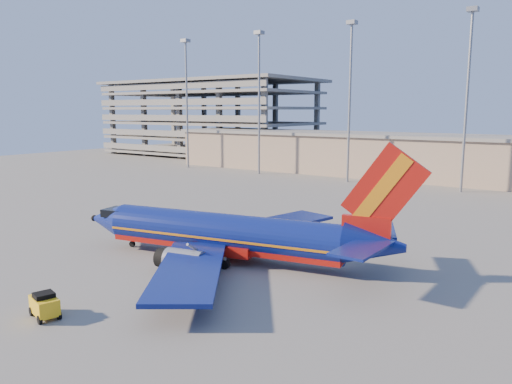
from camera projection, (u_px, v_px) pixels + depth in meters
ground at (201, 236)px, 52.38m from camera, size 220.00×220.00×0.00m
terminal_building at (450, 158)px, 92.53m from camera, size 122.00×16.00×8.50m
parking_garage at (211, 115)px, 145.49m from camera, size 62.00×32.00×21.40m
light_mast_row at (405, 83)px, 83.61m from camera, size 101.60×1.60×28.65m
aircraft_main at (231, 235)px, 43.57m from camera, size 31.44×29.94×10.76m
baggage_tug at (45, 305)px, 31.69m from camera, size 2.55×1.91×1.63m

